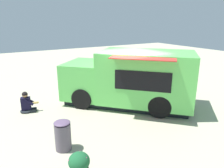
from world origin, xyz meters
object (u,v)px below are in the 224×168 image
person_customer (27,104)px  trash_bin (63,135)px  food_truck (130,80)px  plaza_bench (143,72)px  planter_flowering_far (79,166)px

person_customer → trash_bin: (0.41, -3.32, 0.10)m
person_customer → trash_bin: trash_bin is taller
food_truck → plaza_bench: size_ratio=3.23×
plaza_bench → trash_bin: size_ratio=1.90×
person_customer → plaza_bench: bearing=14.0°
planter_flowering_far → trash_bin: 1.41m
person_customer → plaza_bench: person_customer is taller
food_truck → planter_flowering_far: size_ratio=7.65×
plaza_bench → trash_bin: (-7.05, -5.18, 0.09)m
trash_bin → planter_flowering_far: bearing=-93.4°
person_customer → trash_bin: 3.35m
trash_bin → plaza_bench: bearing=36.3°
food_truck → plaza_bench: 4.82m
plaza_bench → trash_bin: 8.75m
person_customer → trash_bin: bearing=-82.9°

